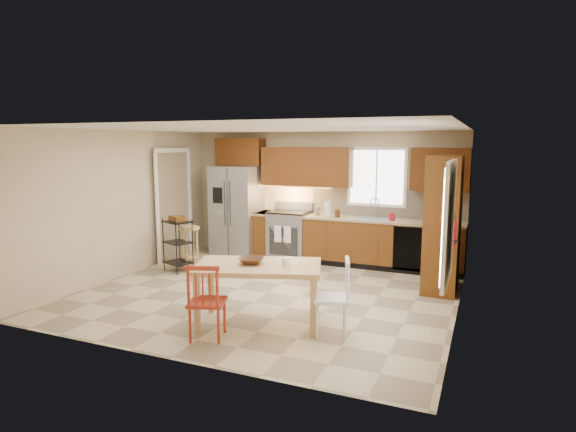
# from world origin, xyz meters

# --- Properties ---
(floor) EXTENTS (5.50, 5.50, 0.00)m
(floor) POSITION_xyz_m (0.00, 0.00, 0.00)
(floor) COLOR tan
(floor) RESTS_ON ground
(ceiling) EXTENTS (5.50, 5.00, 0.02)m
(ceiling) POSITION_xyz_m (0.00, 0.00, 2.50)
(ceiling) COLOR silver
(ceiling) RESTS_ON ground
(wall_back) EXTENTS (5.50, 0.02, 2.50)m
(wall_back) POSITION_xyz_m (0.00, 2.50, 1.25)
(wall_back) COLOR #CCB793
(wall_back) RESTS_ON ground
(wall_front) EXTENTS (5.50, 0.02, 2.50)m
(wall_front) POSITION_xyz_m (0.00, -2.50, 1.25)
(wall_front) COLOR #CCB793
(wall_front) RESTS_ON ground
(wall_left) EXTENTS (0.02, 5.00, 2.50)m
(wall_left) POSITION_xyz_m (-2.75, 0.00, 1.25)
(wall_left) COLOR #CCB793
(wall_left) RESTS_ON ground
(wall_right) EXTENTS (0.02, 5.00, 2.50)m
(wall_right) POSITION_xyz_m (2.75, 0.00, 1.25)
(wall_right) COLOR #CCB793
(wall_right) RESTS_ON ground
(refrigerator) EXTENTS (0.92, 0.75, 1.82)m
(refrigerator) POSITION_xyz_m (-1.70, 2.12, 0.91)
(refrigerator) COLOR gray
(refrigerator) RESTS_ON floor
(range_stove) EXTENTS (0.76, 0.63, 0.92)m
(range_stove) POSITION_xyz_m (-0.55, 2.19, 0.46)
(range_stove) COLOR gray
(range_stove) RESTS_ON floor
(base_cabinet_narrow) EXTENTS (0.30, 0.60, 0.90)m
(base_cabinet_narrow) POSITION_xyz_m (-1.10, 2.20, 0.45)
(base_cabinet_narrow) COLOR brown
(base_cabinet_narrow) RESTS_ON floor
(base_cabinet_run) EXTENTS (2.92, 0.60, 0.90)m
(base_cabinet_run) POSITION_xyz_m (1.29, 2.20, 0.45)
(base_cabinet_run) COLOR brown
(base_cabinet_run) RESTS_ON floor
(dishwasher) EXTENTS (0.60, 0.02, 0.78)m
(dishwasher) POSITION_xyz_m (1.85, 1.91, 0.45)
(dishwasher) COLOR black
(dishwasher) RESTS_ON floor
(backsplash) EXTENTS (2.92, 0.03, 0.55)m
(backsplash) POSITION_xyz_m (1.29, 2.48, 1.18)
(backsplash) COLOR beige
(backsplash) RESTS_ON wall_back
(upper_over_fridge) EXTENTS (1.00, 0.35, 0.55)m
(upper_over_fridge) POSITION_xyz_m (-1.70, 2.33, 2.10)
(upper_over_fridge) COLOR #622E10
(upper_over_fridge) RESTS_ON wall_back
(upper_left_block) EXTENTS (1.80, 0.35, 0.75)m
(upper_left_block) POSITION_xyz_m (-0.25, 2.33, 1.83)
(upper_left_block) COLOR #622E10
(upper_left_block) RESTS_ON wall_back
(upper_right_block) EXTENTS (1.00, 0.35, 0.75)m
(upper_right_block) POSITION_xyz_m (2.25, 2.33, 1.83)
(upper_right_block) COLOR #622E10
(upper_right_block) RESTS_ON wall_back
(window_back) EXTENTS (1.12, 0.04, 1.12)m
(window_back) POSITION_xyz_m (1.10, 2.48, 1.65)
(window_back) COLOR white
(window_back) RESTS_ON wall_back
(sink) EXTENTS (0.62, 0.46, 0.16)m
(sink) POSITION_xyz_m (1.10, 2.20, 0.86)
(sink) COLOR gray
(sink) RESTS_ON base_cabinet_run
(undercab_glow) EXTENTS (1.60, 0.30, 0.01)m
(undercab_glow) POSITION_xyz_m (-0.55, 2.30, 1.43)
(undercab_glow) COLOR #FFBF66
(undercab_glow) RESTS_ON wall_back
(soap_bottle) EXTENTS (0.09, 0.09, 0.19)m
(soap_bottle) POSITION_xyz_m (1.48, 2.10, 1.00)
(soap_bottle) COLOR red
(soap_bottle) RESTS_ON base_cabinet_run
(paper_towel) EXTENTS (0.12, 0.12, 0.28)m
(paper_towel) POSITION_xyz_m (0.25, 2.15, 1.04)
(paper_towel) COLOR white
(paper_towel) RESTS_ON base_cabinet_run
(canister_steel) EXTENTS (0.11, 0.11, 0.18)m
(canister_steel) POSITION_xyz_m (0.05, 2.15, 0.99)
(canister_steel) COLOR gray
(canister_steel) RESTS_ON base_cabinet_run
(canister_wood) EXTENTS (0.10, 0.10, 0.14)m
(canister_wood) POSITION_xyz_m (0.45, 2.12, 0.97)
(canister_wood) COLOR #492A13
(canister_wood) RESTS_ON base_cabinet_run
(pantry) EXTENTS (0.50, 0.95, 2.10)m
(pantry) POSITION_xyz_m (2.43, 1.20, 1.05)
(pantry) COLOR brown
(pantry) RESTS_ON floor
(fire_extinguisher) EXTENTS (0.12, 0.12, 0.36)m
(fire_extinguisher) POSITION_xyz_m (2.63, 0.15, 1.10)
(fire_extinguisher) COLOR red
(fire_extinguisher) RESTS_ON wall_right
(window_right) EXTENTS (0.04, 1.02, 1.32)m
(window_right) POSITION_xyz_m (2.68, -1.15, 1.45)
(window_right) COLOR white
(window_right) RESTS_ON wall_right
(doorway) EXTENTS (0.04, 0.95, 2.10)m
(doorway) POSITION_xyz_m (-2.67, 1.30, 1.05)
(doorway) COLOR #8C7A59
(doorway) RESTS_ON wall_left
(dining_table) EXTENTS (1.76, 1.32, 0.76)m
(dining_table) POSITION_xyz_m (0.43, -1.20, 0.38)
(dining_table) COLOR tan
(dining_table) RESTS_ON floor
(chair_red) EXTENTS (0.54, 0.54, 0.92)m
(chair_red) POSITION_xyz_m (0.08, -1.85, 0.46)
(chair_red) COLOR maroon
(chair_red) RESTS_ON floor
(chair_white) EXTENTS (0.54, 0.54, 0.92)m
(chair_white) POSITION_xyz_m (1.38, -1.15, 0.46)
(chair_white) COLOR white
(chair_white) RESTS_ON floor
(table_bowl) EXTENTS (0.40, 0.40, 0.08)m
(table_bowl) POSITION_xyz_m (0.33, -1.20, 0.77)
(table_bowl) COLOR #492A13
(table_bowl) RESTS_ON dining_table
(table_jar) EXTENTS (0.14, 0.14, 0.13)m
(table_jar) POSITION_xyz_m (0.77, -1.10, 0.80)
(table_jar) COLOR white
(table_jar) RESTS_ON dining_table
(bar_stool) EXTENTS (0.46, 0.46, 0.77)m
(bar_stool) POSITION_xyz_m (-1.94, 0.77, 0.38)
(bar_stool) COLOR tan
(bar_stool) RESTS_ON floor
(utility_cart) EXTENTS (0.58, 0.53, 0.95)m
(utility_cart) POSITION_xyz_m (-2.02, 0.52, 0.48)
(utility_cart) COLOR black
(utility_cart) RESTS_ON floor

